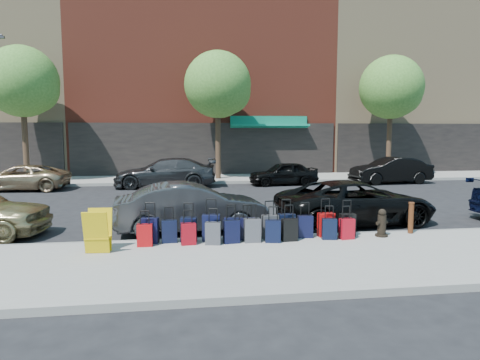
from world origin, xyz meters
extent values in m
plane|color=black|center=(0.00, 0.00, 0.00)|extent=(120.00, 120.00, 0.00)
cube|color=gray|center=(0.00, -6.50, 0.07)|extent=(60.00, 4.00, 0.15)
cube|color=gray|center=(0.00, 10.00, 0.07)|extent=(60.00, 4.00, 0.15)
cube|color=gray|center=(0.00, -4.48, 0.07)|extent=(60.00, 0.08, 0.15)
cube|color=gray|center=(0.00, 7.98, 0.07)|extent=(60.00, 0.08, 0.15)
cube|color=maroon|center=(0.00, 18.00, 10.00)|extent=(17.00, 12.00, 20.00)
cube|color=black|center=(0.00, 11.95, 1.70)|extent=(16.66, 0.15, 3.40)
cube|color=#0B6B51|center=(4.00, 11.60, 3.20)|extent=(5.00, 0.91, 0.27)
cube|color=#0B6B51|center=(4.00, 11.90, 3.55)|extent=(5.00, 0.10, 0.60)
cube|color=tan|center=(16.00, 18.00, 9.00)|extent=(15.00, 12.00, 18.00)
cube|color=black|center=(16.00, 11.95, 1.70)|extent=(14.70, 0.15, 3.40)
cylinder|color=black|center=(-10.00, 9.50, 2.55)|extent=(0.30, 0.30, 4.80)
sphere|color=#396822|center=(-10.00, 9.50, 5.52)|extent=(3.80, 3.80, 3.80)
sphere|color=#396822|center=(-9.40, 9.50, 5.14)|extent=(2.58, 2.58, 2.58)
cylinder|color=black|center=(0.50, 9.50, 2.55)|extent=(0.30, 0.30, 4.80)
sphere|color=#396822|center=(0.50, 9.50, 5.52)|extent=(3.80, 3.80, 3.80)
sphere|color=#396822|center=(1.10, 9.50, 5.14)|extent=(2.58, 2.58, 2.58)
cylinder|color=black|center=(11.00, 9.50, 2.55)|extent=(0.30, 0.30, 4.80)
sphere|color=#396822|center=(11.00, 9.50, 5.52)|extent=(3.80, 3.80, 3.80)
sphere|color=#396822|center=(11.60, 9.50, 5.14)|extent=(2.58, 2.58, 2.58)
cube|color=#333338|center=(-10.70, 8.80, 7.65)|extent=(0.40, 0.18, 0.12)
cube|color=black|center=(-2.46, -4.81, 0.46)|extent=(0.45, 0.30, 0.62)
cylinder|color=black|center=(-2.46, -4.81, 1.13)|extent=(0.23, 0.07, 0.03)
cube|color=black|center=(-2.00, -4.83, 0.42)|extent=(0.38, 0.22, 0.55)
cylinder|color=black|center=(-2.00, -4.83, 1.02)|extent=(0.21, 0.05, 0.03)
cube|color=black|center=(-1.53, -4.77, 0.45)|extent=(0.42, 0.27, 0.59)
cylinder|color=black|center=(-1.53, -4.77, 1.09)|extent=(0.22, 0.06, 0.03)
cube|color=black|center=(-0.97, -4.79, 0.47)|extent=(0.46, 0.30, 0.65)
cylinder|color=black|center=(-0.97, -4.79, 1.18)|extent=(0.24, 0.07, 0.03)
cube|color=black|center=(-0.46, -4.78, 0.43)|extent=(0.40, 0.25, 0.56)
cylinder|color=black|center=(-0.46, -4.78, 1.03)|extent=(0.21, 0.06, 0.03)
cube|color=black|center=(-0.07, -4.84, 0.43)|extent=(0.40, 0.26, 0.55)
cylinder|color=black|center=(-0.07, -4.84, 1.02)|extent=(0.21, 0.07, 0.03)
cube|color=#3C3D42|center=(0.52, -4.79, 0.45)|extent=(0.42, 0.27, 0.60)
cylinder|color=black|center=(0.52, -4.79, 1.10)|extent=(0.23, 0.06, 0.03)
cube|color=black|center=(0.96, -4.79, 0.46)|extent=(0.42, 0.25, 0.61)
cylinder|color=black|center=(0.96, -4.79, 1.12)|extent=(0.23, 0.05, 0.03)
cube|color=black|center=(1.43, -4.81, 0.43)|extent=(0.39, 0.23, 0.56)
cylinder|color=black|center=(1.43, -4.81, 1.04)|extent=(0.21, 0.05, 0.03)
cube|color=#AD0B0B|center=(2.00, -4.79, 0.46)|extent=(0.42, 0.26, 0.61)
cylinder|color=black|center=(2.00, -4.79, 1.12)|extent=(0.23, 0.05, 0.03)
cube|color=black|center=(2.55, -4.83, 0.44)|extent=(0.39, 0.22, 0.58)
cylinder|color=black|center=(2.55, -4.83, 1.07)|extent=(0.22, 0.03, 0.03)
cube|color=#A90A0E|center=(-2.56, -5.10, 0.41)|extent=(0.36, 0.21, 0.52)
cylinder|color=black|center=(-2.56, -5.10, 0.98)|extent=(0.20, 0.03, 0.03)
cube|color=maroon|center=(-1.54, -5.10, 0.41)|extent=(0.37, 0.24, 0.52)
cylinder|color=black|center=(-1.54, -5.10, 0.97)|extent=(0.20, 0.05, 0.03)
cube|color=#3E3E44|center=(-0.95, -5.16, 0.42)|extent=(0.40, 0.28, 0.54)
cylinder|color=black|center=(-0.95, -5.16, 1.01)|extent=(0.21, 0.07, 0.03)
cube|color=black|center=(-0.50, -5.09, 0.43)|extent=(0.40, 0.26, 0.56)
cylinder|color=black|center=(-0.50, -5.09, 1.04)|extent=(0.21, 0.06, 0.03)
cube|color=#414147|center=(0.01, -5.08, 0.44)|extent=(0.40, 0.23, 0.58)
cylinder|color=black|center=(0.01, -5.08, 1.07)|extent=(0.22, 0.04, 0.03)
cube|color=black|center=(0.51, -5.16, 0.42)|extent=(0.41, 0.29, 0.55)
cylinder|color=black|center=(0.51, -5.16, 1.02)|extent=(0.21, 0.07, 0.03)
cube|color=black|center=(0.95, -5.09, 0.43)|extent=(0.39, 0.24, 0.56)
cylinder|color=black|center=(0.95, -5.09, 1.03)|extent=(0.21, 0.05, 0.03)
cube|color=black|center=(1.98, -5.08, 0.41)|extent=(0.39, 0.27, 0.53)
cylinder|color=black|center=(1.98, -5.08, 0.98)|extent=(0.20, 0.07, 0.03)
cube|color=#A80A19|center=(2.42, -5.11, 0.41)|extent=(0.38, 0.25, 0.52)
cylinder|color=black|center=(2.42, -5.11, 0.97)|extent=(0.20, 0.06, 0.03)
cylinder|color=black|center=(3.43, -4.97, 0.18)|extent=(0.32, 0.32, 0.05)
cylinder|color=black|center=(3.43, -4.97, 0.46)|extent=(0.22, 0.22, 0.50)
sphere|color=black|center=(3.43, -4.97, 0.77)|extent=(0.20, 0.20, 0.20)
cylinder|color=black|center=(3.43, -4.97, 0.51)|extent=(0.37, 0.23, 0.09)
cylinder|color=#38190C|center=(4.35, -4.77, 0.56)|extent=(0.14, 0.14, 0.82)
cylinder|color=#38190C|center=(4.35, -4.77, 0.97)|extent=(0.15, 0.15, 0.04)
cube|color=gold|center=(-3.57, -5.65, 0.64)|extent=(0.55, 0.28, 0.96)
cube|color=gold|center=(-3.54, -5.30, 0.64)|extent=(0.55, 0.28, 0.96)
cube|color=gold|center=(-3.56, -5.48, 0.49)|extent=(0.56, 0.39, 0.02)
imported|color=#363639|center=(-1.40, -3.19, 0.70)|extent=(4.40, 1.90, 1.41)
imported|color=black|center=(3.65, -2.80, 0.68)|extent=(5.08, 2.73, 1.35)
imported|color=#9F8461|center=(-9.41, 6.80, 0.62)|extent=(4.62, 2.38, 1.24)
imported|color=#303032|center=(-2.46, 6.98, 0.75)|extent=(5.24, 2.27, 1.50)
imported|color=black|center=(3.78, 7.07, 0.63)|extent=(3.79, 1.79, 1.25)
imported|color=black|center=(9.82, 6.92, 0.72)|extent=(4.49, 1.82, 1.45)
camera|label=1|loc=(-1.73, -15.18, 2.84)|focal=32.00mm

